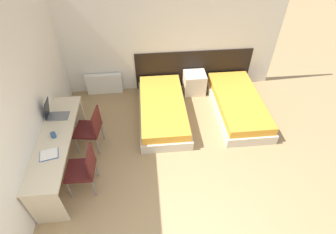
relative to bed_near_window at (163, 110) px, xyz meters
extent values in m
cube|color=silver|center=(0.05, 1.09, 1.16)|extent=(5.29, 0.05, 2.70)
cube|color=silver|center=(-2.12, -0.82, 1.16)|extent=(0.05, 4.78, 2.70)
cube|color=black|center=(0.82, 1.06, 0.28)|extent=(2.72, 0.03, 0.94)
cube|color=beige|center=(0.00, 0.00, -0.08)|extent=(0.99, 2.05, 0.21)
cube|color=gold|center=(0.00, 0.00, 0.11)|extent=(0.91, 1.97, 0.17)
cube|color=beige|center=(1.63, 0.00, -0.08)|extent=(0.99, 2.05, 0.21)
cube|color=gold|center=(1.63, 0.00, 0.11)|extent=(0.91, 1.97, 0.17)
cube|color=beige|center=(0.82, 0.81, 0.06)|extent=(0.50, 0.44, 0.50)
cube|color=silver|center=(-1.29, 0.97, 0.06)|extent=(0.83, 0.12, 0.50)
cube|color=beige|center=(-1.83, -1.16, 0.56)|extent=(0.53, 2.08, 0.04)
cube|color=beige|center=(-1.83, -2.19, 0.18)|extent=(0.48, 0.04, 0.73)
cube|color=beige|center=(-1.83, -0.14, 0.18)|extent=(0.48, 0.04, 0.73)
cube|color=#511919|center=(-1.42, -0.72, 0.26)|extent=(0.50, 0.50, 0.05)
cube|color=#511919|center=(-1.22, -0.75, 0.49)|extent=(0.09, 0.40, 0.41)
cylinder|color=slate|center=(-1.64, -0.88, 0.02)|extent=(0.02, 0.02, 0.42)
cylinder|color=slate|center=(-1.58, -0.50, 0.02)|extent=(0.02, 0.02, 0.42)
cylinder|color=slate|center=(-1.26, -0.93, 0.02)|extent=(0.02, 0.02, 0.42)
cylinder|color=slate|center=(-1.21, -0.56, 0.02)|extent=(0.02, 0.02, 0.42)
cube|color=#511919|center=(-1.42, -1.61, 0.26)|extent=(0.45, 0.45, 0.05)
cube|color=#511919|center=(-1.22, -1.62, 0.49)|extent=(0.04, 0.40, 0.41)
cylinder|color=slate|center=(-1.62, -1.80, 0.02)|extent=(0.02, 0.02, 0.42)
cylinder|color=slate|center=(-1.61, -1.42, 0.02)|extent=(0.02, 0.02, 0.42)
cylinder|color=slate|center=(-1.24, -1.81, 0.02)|extent=(0.02, 0.02, 0.42)
cylinder|color=slate|center=(-1.23, -1.43, 0.02)|extent=(0.02, 0.02, 0.42)
cube|color=slate|center=(-1.86, -0.67, 0.59)|extent=(0.36, 0.23, 0.02)
cube|color=black|center=(-2.00, -0.67, 0.77)|extent=(0.09, 0.22, 0.35)
cube|color=#1E4793|center=(-1.82, -1.52, 0.59)|extent=(0.31, 0.27, 0.01)
cube|color=white|center=(-1.82, -1.52, 0.59)|extent=(0.29, 0.25, 0.01)
cylinder|color=#2D5184|center=(-1.83, -1.16, 0.63)|extent=(0.08, 0.08, 0.09)
camera|label=1|loc=(-0.29, -4.17, 3.66)|focal=28.00mm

